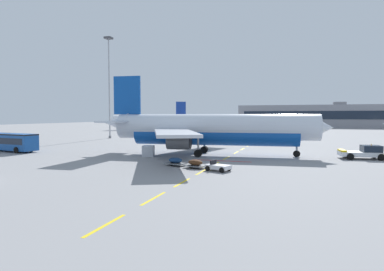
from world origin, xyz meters
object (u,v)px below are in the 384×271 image
object	(u,v)px
baggage_train	(196,164)
airliner_foreground	(211,129)
airliner_far_center	(151,121)
apron_light_mast_near	(109,76)
uld_cargo_container	(148,151)
apron_shuttle_bus	(8,141)
pushback_tug	(364,152)

from	to	relation	value
baggage_train	airliner_foreground	bearing A→B (deg)	97.63
airliner_far_center	baggage_train	distance (m)	103.94
baggage_train	apron_light_mast_near	xyz separation A→B (m)	(-36.87, 40.06, 15.78)
uld_cargo_container	apron_shuttle_bus	bearing A→B (deg)	-177.87
apron_shuttle_bus	baggage_train	xyz separation A→B (m)	(35.38, -6.91, -1.23)
airliner_far_center	baggage_train	size ratio (longest dim) A/B	3.67
airliner_far_center	airliner_foreground	bearing A→B (deg)	-58.62
uld_cargo_container	pushback_tug	bearing A→B (deg)	13.62
apron_shuttle_bus	uld_cargo_container	distance (m)	25.62
baggage_train	uld_cargo_container	bearing A→B (deg)	141.26
airliner_foreground	baggage_train	xyz separation A→B (m)	(1.68, -12.56, -3.42)
apron_shuttle_bus	uld_cargo_container	bearing A→B (deg)	2.13
airliner_foreground	apron_shuttle_bus	distance (m)	34.24
airliner_far_center	baggage_train	xyz separation A→B (m)	(49.67, -91.24, -3.36)
baggage_train	uld_cargo_container	xyz separation A→B (m)	(-9.80, 7.86, 0.28)
baggage_train	uld_cargo_container	distance (m)	12.56
apron_shuttle_bus	apron_light_mast_near	size ratio (longest dim) A/B	0.47
apron_shuttle_bus	apron_light_mast_near	bearing A→B (deg)	92.59
baggage_train	airliner_far_center	bearing A→B (deg)	118.56
airliner_foreground	pushback_tug	world-z (taller)	airliner_foreground
apron_shuttle_bus	baggage_train	bearing A→B (deg)	-11.05
uld_cargo_container	airliner_far_center	bearing A→B (deg)	115.56
pushback_tug	airliner_far_center	bearing A→B (deg)	132.25
airliner_foreground	apron_shuttle_bus	xyz separation A→B (m)	(-33.69, -5.65, -2.20)
airliner_far_center	apron_light_mast_near	bearing A→B (deg)	-75.97
pushback_tug	baggage_train	xyz separation A→B (m)	(-19.60, -14.98, -0.38)
pushback_tug	uld_cargo_container	bearing A→B (deg)	-166.38
pushback_tug	airliner_foreground	bearing A→B (deg)	-173.52
pushback_tug	apron_light_mast_near	world-z (taller)	apron_light_mast_near
airliner_foreground	baggage_train	size ratio (longest dim) A/B	4.05
pushback_tug	airliner_far_center	distance (m)	103.07
pushback_tug	uld_cargo_container	distance (m)	30.25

